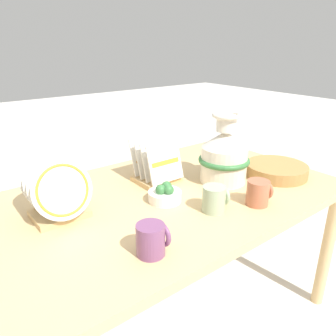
{
  "coord_description": "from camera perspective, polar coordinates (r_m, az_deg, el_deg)",
  "views": [
    {
      "loc": [
        -0.75,
        -0.97,
        1.25
      ],
      "look_at": [
        0.0,
        0.0,
        0.77
      ],
      "focal_mm": 35.0,
      "sensor_mm": 36.0,
      "label": 1
    }
  ],
  "objects": [
    {
      "name": "wicker_charger_stack",
      "position": [
        1.6,
        18.34,
        -0.32
      ],
      "size": [
        0.28,
        0.28,
        0.05
      ],
      "color": "#AD7F47",
      "rests_on": "display_table"
    },
    {
      "name": "dish_rack_square_plates",
      "position": [
        1.45,
        -2.09,
        0.1
      ],
      "size": [
        0.18,
        0.18,
        0.19
      ],
      "color": "tan",
      "rests_on": "display_table"
    },
    {
      "name": "ground_plane",
      "position": [
        1.75,
        0.0,
        -24.4
      ],
      "size": [
        14.0,
        14.0,
        0.0
      ],
      "primitive_type": "plane",
      "color": "silver"
    },
    {
      "name": "mug_terracotta_glaze",
      "position": [
        1.29,
        15.48,
        -4.12
      ],
      "size": [
        0.09,
        0.09,
        0.1
      ],
      "color": "#B76647",
      "rests_on": "display_table"
    },
    {
      "name": "dish_rack_round_plates",
      "position": [
        1.2,
        -18.63,
        -4.25
      ],
      "size": [
        0.21,
        0.19,
        0.22
      ],
      "color": "tan",
      "rests_on": "display_table"
    },
    {
      "name": "mug_plum_glaze",
      "position": [
        0.97,
        -2.81,
        -12.26
      ],
      "size": [
        0.09,
        0.09,
        0.1
      ],
      "color": "#7A4770",
      "rests_on": "display_table"
    },
    {
      "name": "display_table",
      "position": [
        1.39,
        0.0,
        -6.86
      ],
      "size": [
        1.44,
        0.88,
        0.66
      ],
      "color": "tan",
      "rests_on": "ground_plane"
    },
    {
      "name": "ceramic_vase",
      "position": [
        1.45,
        9.78,
        2.32
      ],
      "size": [
        0.23,
        0.23,
        0.31
      ],
      "color": "silver",
      "rests_on": "display_table"
    },
    {
      "name": "fruit_bowl",
      "position": [
        1.28,
        -0.54,
        -4.62
      ],
      "size": [
        0.13,
        0.13,
        0.07
      ],
      "color": "white",
      "rests_on": "display_table"
    },
    {
      "name": "mug_sage_glaze",
      "position": [
        1.21,
        8.15,
        -5.29
      ],
      "size": [
        0.09,
        0.09,
        0.1
      ],
      "color": "#9EB28E",
      "rests_on": "display_table"
    }
  ]
}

